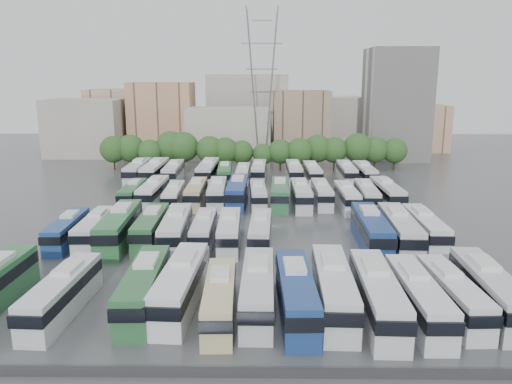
{
  "coord_description": "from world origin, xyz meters",
  "views": [
    {
      "loc": [
        2.0,
        -62.85,
        19.73
      ],
      "look_at": [
        1.16,
        8.58,
        3.0
      ],
      "focal_mm": 35.0,
      "sensor_mm": 36.0,
      "label": 1
    }
  ],
  "objects_px": {
    "bus_r2_s13": "(387,193)",
    "bus_r3_s7": "(259,171)",
    "bus_r2_s10": "(322,193)",
    "bus_r2_s6": "(237,192)",
    "bus_r1_s11": "(371,230)",
    "bus_r2_s1": "(133,193)",
    "bus_r1_s13": "(425,228)",
    "bus_r2_s11": "(347,197)",
    "bus_r3_s13": "(365,173)",
    "bus_r2_s8": "(280,193)",
    "bus_r2_s4": "(196,193)",
    "bus_r3_s5": "(225,174)",
    "bus_r2_s3": "(174,196)",
    "bus_r3_s2": "(173,172)",
    "bus_r0_s7": "(258,289)",
    "bus_r1_s4": "(176,229)",
    "bus_r3_s12": "(347,172)",
    "bus_r0_s11": "(418,297)",
    "bus_r2_s2": "(153,192)",
    "bus_r0_s12": "(452,294)",
    "bus_r2_s9": "(301,194)",
    "bus_r0_s10": "(377,295)",
    "bus_r2_s7": "(258,195)",
    "bus_r1_s6": "(229,231)",
    "bus_r0_s8": "(296,293)",
    "bus_r2_s12": "(367,195)",
    "bus_r0_s13": "(489,290)",
    "bus_r1_s2": "(120,226)",
    "bus_r3_s0": "(138,171)",
    "bus_r0_s2": "(62,293)",
    "bus_r0_s4": "(144,286)",
    "bus_r1_s7": "(260,231)",
    "bus_r3_s10": "(312,173)",
    "bus_r1_s3": "(151,227)",
    "bus_r0_s5": "(181,284)",
    "bus_r1_s1": "(95,229)",
    "bus_r1_s5": "(204,230)",
    "bus_r3_s9": "(294,171)",
    "bus_r1_s12": "(399,230)",
    "bus_r3_s4": "(208,171)",
    "electricity_pylon": "(262,80)",
    "bus_r3_s1": "(155,171)",
    "bus_r1_s0": "(67,230)"
  },
  "relations": [
    {
      "from": "bus_r2_s13",
      "to": "bus_r3_s7",
      "type": "relative_size",
      "value": 1.06
    },
    {
      "from": "bus_r2_s10",
      "to": "bus_r2_s6",
      "type": "bearing_deg",
      "value": -178.98
    },
    {
      "from": "bus_r1_s11",
      "to": "bus_r2_s1",
      "type": "xyz_separation_m",
      "value": [
        -33.09,
        19.67,
        -0.37
      ]
    },
    {
      "from": "bus_r1_s13",
      "to": "bus_r2_s11",
      "type": "bearing_deg",
      "value": 112.65
    },
    {
      "from": "bus_r3_s13",
      "to": "bus_r2_s8",
      "type": "bearing_deg",
      "value": -135.3
    },
    {
      "from": "bus_r2_s4",
      "to": "bus_r3_s5",
      "type": "xyz_separation_m",
      "value": [
        3.33,
        15.89,
        -0.02
      ]
    },
    {
      "from": "bus_r2_s3",
      "to": "bus_r3_s2",
      "type": "bearing_deg",
      "value": 97.79
    },
    {
      "from": "bus_r0_s7",
      "to": "bus_r3_s13",
      "type": "height_order",
      "value": "bus_r0_s7"
    },
    {
      "from": "bus_r1_s4",
      "to": "bus_r1_s13",
      "type": "bearing_deg",
      "value": -0.53
    },
    {
      "from": "bus_r1_s11",
      "to": "bus_r3_s12",
      "type": "height_order",
      "value": "bus_r1_s11"
    },
    {
      "from": "bus_r0_s11",
      "to": "bus_r2_s3",
      "type": "xyz_separation_m",
      "value": [
        -26.44,
        36.25,
        -0.22
      ]
    },
    {
      "from": "bus_r1_s11",
      "to": "bus_r2_s2",
      "type": "xyz_separation_m",
      "value": [
        -29.88,
        19.63,
        -0.16
      ]
    },
    {
      "from": "bus_r0_s12",
      "to": "bus_r2_s10",
      "type": "bearing_deg",
      "value": 98.07
    },
    {
      "from": "bus_r2_s13",
      "to": "bus_r3_s7",
      "type": "distance_m",
      "value": 27.2
    },
    {
      "from": "bus_r2_s1",
      "to": "bus_r2_s9",
      "type": "distance_m",
      "value": 26.29
    },
    {
      "from": "bus_r0_s10",
      "to": "bus_r2_s7",
      "type": "relative_size",
      "value": 1.22
    },
    {
      "from": "bus_r1_s4",
      "to": "bus_r1_s6",
      "type": "relative_size",
      "value": 1.11
    },
    {
      "from": "bus_r0_s8",
      "to": "bus_r2_s12",
      "type": "height_order",
      "value": "bus_r0_s8"
    },
    {
      "from": "bus_r0_s13",
      "to": "bus_r2_s13",
      "type": "xyz_separation_m",
      "value": [
        0.07,
        35.9,
        -0.07
      ]
    },
    {
      "from": "bus_r2_s3",
      "to": "bus_r2_s11",
      "type": "distance_m",
      "value": 26.52
    },
    {
      "from": "bus_r1_s2",
      "to": "bus_r3_s0",
      "type": "xyz_separation_m",
      "value": [
        -6.6,
        36.01,
        -0.11
      ]
    },
    {
      "from": "bus_r2_s3",
      "to": "bus_r2_s4",
      "type": "height_order",
      "value": "bus_r2_s4"
    },
    {
      "from": "bus_r0_s8",
      "to": "bus_r0_s12",
      "type": "bearing_deg",
      "value": 0.39
    },
    {
      "from": "bus_r0_s2",
      "to": "bus_r0_s4",
      "type": "bearing_deg",
      "value": 13.02
    },
    {
      "from": "bus_r1_s7",
      "to": "bus_r3_s10",
      "type": "xyz_separation_m",
      "value": [
        9.69,
        36.1,
        0.06
      ]
    },
    {
      "from": "bus_r1_s3",
      "to": "bus_r1_s4",
      "type": "height_order",
      "value": "bus_r1_s4"
    },
    {
      "from": "bus_r0_s5",
      "to": "bus_r0_s13",
      "type": "height_order",
      "value": "bus_r0_s5"
    },
    {
      "from": "bus_r1_s11",
      "to": "bus_r2_s2",
      "type": "relative_size",
      "value": 1.09
    },
    {
      "from": "bus_r1_s1",
      "to": "bus_r1_s5",
      "type": "bearing_deg",
      "value": -2.61
    },
    {
      "from": "bus_r2_s1",
      "to": "bus_r1_s7",
      "type": "bearing_deg",
      "value": -45.1
    },
    {
      "from": "bus_r3_s9",
      "to": "bus_r2_s6",
      "type": "bearing_deg",
      "value": -119.45
    },
    {
      "from": "bus_r0_s7",
      "to": "bus_r3_s10",
      "type": "bearing_deg",
      "value": 80.36
    },
    {
      "from": "bus_r1_s13",
      "to": "bus_r2_s12",
      "type": "bearing_deg",
      "value": 101.94
    },
    {
      "from": "bus_r0_s12",
      "to": "bus_r2_s3",
      "type": "relative_size",
      "value": 1.06
    },
    {
      "from": "bus_r1_s12",
      "to": "bus_r3_s4",
      "type": "distance_m",
      "value": 44.8
    },
    {
      "from": "electricity_pylon",
      "to": "bus_r3_s9",
      "type": "relative_size",
      "value": 2.87
    },
    {
      "from": "bus_r0_s10",
      "to": "bus_r2_s8",
      "type": "distance_m",
      "value": 37.63
    },
    {
      "from": "bus_r3_s1",
      "to": "bus_r3_s12",
      "type": "bearing_deg",
      "value": 3.24
    },
    {
      "from": "bus_r1_s7",
      "to": "bus_r3_s9",
      "type": "distance_m",
      "value": 37.98
    },
    {
      "from": "electricity_pylon",
      "to": "bus_r1_s2",
      "type": "xyz_separation_m",
      "value": [
        -17.03,
        -55.87,
        -16.56
      ]
    },
    {
      "from": "bus_r0_s4",
      "to": "bus_r2_s6",
      "type": "height_order",
      "value": "bus_r2_s6"
    },
    {
      "from": "bus_r2_s9",
      "to": "bus_r1_s3",
      "type": "bearing_deg",
      "value": -139.09
    },
    {
      "from": "bus_r0_s5",
      "to": "bus_r1_s13",
      "type": "height_order",
      "value": "bus_r0_s5"
    },
    {
      "from": "bus_r1_s13",
      "to": "bus_r2_s11",
      "type": "distance_m",
      "value": 17.69
    },
    {
      "from": "bus_r3_s5",
      "to": "bus_r3_s12",
      "type": "height_order",
      "value": "bus_r3_s12"
    },
    {
      "from": "electricity_pylon",
      "to": "bus_r2_s2",
      "type": "relative_size",
      "value": 2.71
    },
    {
      "from": "bus_r0_s8",
      "to": "bus_r1_s12",
      "type": "distance_m",
      "value": 21.78
    },
    {
      "from": "electricity_pylon",
      "to": "bus_r1_s0",
      "type": "distance_m",
      "value": 62.99
    },
    {
      "from": "bus_r1_s0",
      "to": "bus_r2_s4",
      "type": "distance_m",
      "value": 22.99
    },
    {
      "from": "electricity_pylon",
      "to": "bus_r3_s2",
      "type": "height_order",
      "value": "electricity_pylon"
    }
  ]
}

